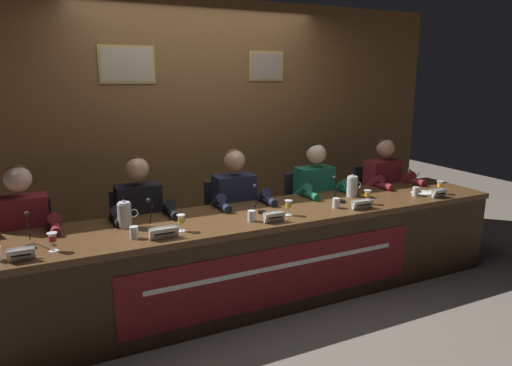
# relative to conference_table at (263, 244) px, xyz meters

# --- Properties ---
(ground_plane) EXTENTS (12.00, 12.00, 0.00)m
(ground_plane) POSITION_rel_conference_table_xyz_m (-0.00, 0.12, -0.53)
(ground_plane) COLOR #70665B
(wall_back_panelled) EXTENTS (5.76, 0.14, 2.60)m
(wall_back_panelled) POSITION_rel_conference_table_xyz_m (-0.00, 1.46, 0.78)
(wall_back_panelled) COLOR brown
(wall_back_panelled) RESTS_ON ground_plane
(conference_table) EXTENTS (4.56, 0.78, 0.75)m
(conference_table) POSITION_rel_conference_table_xyz_m (0.00, 0.00, 0.00)
(conference_table) COLOR brown
(conference_table) RESTS_ON ground_plane
(chair_far_left) EXTENTS (0.44, 0.45, 0.89)m
(chair_far_left) POSITION_rel_conference_table_xyz_m (-1.70, 0.69, -0.10)
(chair_far_left) COLOR black
(chair_far_left) RESTS_ON ground_plane
(panelist_far_left) EXTENTS (0.51, 0.48, 1.21)m
(panelist_far_left) POSITION_rel_conference_table_xyz_m (-1.70, 0.50, 0.18)
(panelist_far_left) COLOR black
(panelist_far_left) RESTS_ON ground_plane
(nameplate_far_left) EXTENTS (0.15, 0.06, 0.08)m
(nameplate_far_left) POSITION_rel_conference_table_xyz_m (-1.70, -0.16, 0.26)
(nameplate_far_left) COLOR white
(nameplate_far_left) RESTS_ON conference_table
(juice_glass_far_left) EXTENTS (0.06, 0.06, 0.12)m
(juice_glass_far_left) POSITION_rel_conference_table_xyz_m (-1.52, -0.08, 0.31)
(juice_glass_far_left) COLOR white
(juice_glass_far_left) RESTS_ON conference_table
(microphone_far_left) EXTENTS (0.06, 0.17, 0.22)m
(microphone_far_left) POSITION_rel_conference_table_xyz_m (-1.66, 0.08, 0.30)
(microphone_far_left) COLOR black
(microphone_far_left) RESTS_ON conference_table
(chair_left) EXTENTS (0.44, 0.45, 0.89)m
(chair_left) POSITION_rel_conference_table_xyz_m (-0.85, 0.69, -0.10)
(chair_left) COLOR black
(chair_left) RESTS_ON ground_plane
(panelist_left) EXTENTS (0.51, 0.48, 1.21)m
(panelist_left) POSITION_rel_conference_table_xyz_m (-0.85, 0.50, 0.18)
(panelist_left) COLOR black
(panelist_left) RESTS_ON ground_plane
(nameplate_left) EXTENTS (0.20, 0.06, 0.08)m
(nameplate_left) POSITION_rel_conference_table_xyz_m (-0.83, -0.15, 0.26)
(nameplate_left) COLOR white
(nameplate_left) RESTS_ON conference_table
(juice_glass_left) EXTENTS (0.06, 0.06, 0.12)m
(juice_glass_left) POSITION_rel_conference_table_xyz_m (-0.68, -0.06, 0.31)
(juice_glass_left) COLOR white
(juice_glass_left) RESTS_ON conference_table
(water_cup_left) EXTENTS (0.06, 0.06, 0.08)m
(water_cup_left) POSITION_rel_conference_table_xyz_m (-1.01, -0.06, 0.26)
(water_cup_left) COLOR silver
(water_cup_left) RESTS_ON conference_table
(microphone_left) EXTENTS (0.06, 0.17, 0.22)m
(microphone_left) POSITION_rel_conference_table_xyz_m (-0.86, 0.07, 0.30)
(microphone_left) COLOR black
(microphone_left) RESTS_ON conference_table
(chair_center) EXTENTS (0.44, 0.45, 0.89)m
(chair_center) POSITION_rel_conference_table_xyz_m (-0.00, 0.69, -0.10)
(chair_center) COLOR black
(chair_center) RESTS_ON ground_plane
(panelist_center) EXTENTS (0.51, 0.48, 1.21)m
(panelist_center) POSITION_rel_conference_table_xyz_m (-0.00, 0.50, 0.18)
(panelist_center) COLOR black
(panelist_center) RESTS_ON ground_plane
(nameplate_center) EXTENTS (0.17, 0.06, 0.08)m
(nameplate_center) POSITION_rel_conference_table_xyz_m (0.02, -0.16, 0.26)
(nameplate_center) COLOR white
(nameplate_center) RESTS_ON conference_table
(juice_glass_center) EXTENTS (0.06, 0.06, 0.12)m
(juice_glass_center) POSITION_rel_conference_table_xyz_m (0.20, -0.05, 0.31)
(juice_glass_center) COLOR white
(juice_glass_center) RESTS_ON conference_table
(water_cup_center) EXTENTS (0.06, 0.06, 0.08)m
(water_cup_center) POSITION_rel_conference_table_xyz_m (-0.13, -0.06, 0.26)
(water_cup_center) COLOR silver
(water_cup_center) RESTS_ON conference_table
(microphone_center) EXTENTS (0.06, 0.17, 0.22)m
(microphone_center) POSITION_rel_conference_table_xyz_m (0.04, 0.13, 0.30)
(microphone_center) COLOR black
(microphone_center) RESTS_ON conference_table
(chair_right) EXTENTS (0.44, 0.45, 0.89)m
(chair_right) POSITION_rel_conference_table_xyz_m (0.85, 0.69, -0.10)
(chair_right) COLOR black
(chair_right) RESTS_ON ground_plane
(panelist_right) EXTENTS (0.51, 0.48, 1.21)m
(panelist_right) POSITION_rel_conference_table_xyz_m (0.85, 0.50, 0.18)
(panelist_right) COLOR black
(panelist_right) RESTS_ON ground_plane
(nameplate_right) EXTENTS (0.20, 0.06, 0.08)m
(nameplate_right) POSITION_rel_conference_table_xyz_m (0.85, -0.16, 0.26)
(nameplate_right) COLOR white
(nameplate_right) RESTS_ON conference_table
(juice_glass_right) EXTENTS (0.06, 0.06, 0.12)m
(juice_glass_right) POSITION_rel_conference_table_xyz_m (0.99, -0.06, 0.31)
(juice_glass_right) COLOR white
(juice_glass_right) RESTS_ON conference_table
(water_cup_right) EXTENTS (0.06, 0.06, 0.08)m
(water_cup_right) POSITION_rel_conference_table_xyz_m (0.67, -0.04, 0.26)
(water_cup_right) COLOR silver
(water_cup_right) RESTS_ON conference_table
(microphone_right) EXTENTS (0.06, 0.17, 0.22)m
(microphone_right) POSITION_rel_conference_table_xyz_m (0.82, 0.12, 0.30)
(microphone_right) COLOR black
(microphone_right) RESTS_ON conference_table
(chair_far_right) EXTENTS (0.44, 0.45, 0.89)m
(chair_far_right) POSITION_rel_conference_table_xyz_m (1.70, 0.69, -0.10)
(chair_far_right) COLOR black
(chair_far_right) RESTS_ON ground_plane
(panelist_far_right) EXTENTS (0.51, 0.48, 1.21)m
(panelist_far_right) POSITION_rel_conference_table_xyz_m (1.70, 0.50, 0.18)
(panelist_far_right) COLOR black
(panelist_far_right) RESTS_ON ground_plane
(nameplate_far_right) EXTENTS (0.15, 0.06, 0.08)m
(nameplate_far_right) POSITION_rel_conference_table_xyz_m (1.73, -0.17, 0.26)
(nameplate_far_right) COLOR white
(nameplate_far_right) RESTS_ON conference_table
(juice_glass_far_right) EXTENTS (0.06, 0.06, 0.12)m
(juice_glass_far_right) POSITION_rel_conference_table_xyz_m (1.83, -0.08, 0.31)
(juice_glass_far_right) COLOR white
(juice_glass_far_right) RESTS_ON conference_table
(water_cup_far_right) EXTENTS (0.06, 0.06, 0.08)m
(water_cup_far_right) POSITION_rel_conference_table_xyz_m (1.57, -0.04, 0.26)
(water_cup_far_right) COLOR silver
(water_cup_far_right) RESTS_ON conference_table
(microphone_far_right) EXTENTS (0.06, 0.17, 0.22)m
(microphone_far_right) POSITION_rel_conference_table_xyz_m (1.67, 0.07, 0.30)
(microphone_far_right) COLOR black
(microphone_far_right) RESTS_ON conference_table
(water_pitcher_left_side) EXTENTS (0.15, 0.10, 0.21)m
(water_pitcher_left_side) POSITION_rel_conference_table_xyz_m (-1.03, 0.21, 0.32)
(water_pitcher_left_side) COLOR silver
(water_pitcher_left_side) RESTS_ON conference_table
(water_pitcher_right_side) EXTENTS (0.15, 0.10, 0.21)m
(water_pitcher_right_side) POSITION_rel_conference_table_xyz_m (1.03, 0.21, 0.32)
(water_pitcher_right_side) COLOR silver
(water_pitcher_right_side) RESTS_ON conference_table
(document_stack_far_right) EXTENTS (0.23, 0.18, 0.01)m
(document_stack_far_right) POSITION_rel_conference_table_xyz_m (1.72, -0.01, 0.23)
(document_stack_far_right) COLOR white
(document_stack_far_right) RESTS_ON conference_table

